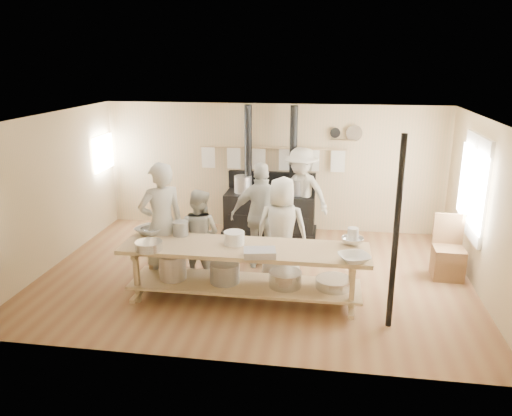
% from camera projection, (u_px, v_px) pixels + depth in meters
% --- Properties ---
extents(ground, '(7.00, 7.00, 0.00)m').
position_uv_depth(ground, '(254.00, 275.00, 8.32)').
color(ground, brown).
rests_on(ground, ground).
extents(room_shell, '(7.00, 7.00, 7.00)m').
position_uv_depth(room_shell, '(254.00, 180.00, 7.85)').
color(room_shell, tan).
rests_on(room_shell, ground).
extents(window_right, '(0.09, 1.50, 1.65)m').
position_uv_depth(window_right, '(474.00, 187.00, 7.96)').
color(window_right, beige).
rests_on(window_right, ground).
extents(left_opening, '(0.00, 0.90, 0.90)m').
position_uv_depth(left_opening, '(103.00, 153.00, 10.25)').
color(left_opening, white).
rests_on(left_opening, ground).
extents(stove, '(1.90, 0.75, 2.60)m').
position_uv_depth(stove, '(270.00, 209.00, 10.18)').
color(stove, black).
rests_on(stove, ground).
extents(towel_rail, '(3.00, 0.04, 0.47)m').
position_uv_depth(towel_rail, '(272.00, 156.00, 10.14)').
color(towel_rail, tan).
rests_on(towel_rail, ground).
extents(back_wall_shelf, '(0.63, 0.14, 0.32)m').
position_uv_depth(back_wall_shelf, '(346.00, 135.00, 9.84)').
color(back_wall_shelf, tan).
rests_on(back_wall_shelf, ground).
extents(prep_table, '(3.60, 0.90, 0.85)m').
position_uv_depth(prep_table, '(244.00, 267.00, 7.32)').
color(prep_table, tan).
rests_on(prep_table, ground).
extents(support_post, '(0.08, 0.08, 2.60)m').
position_uv_depth(support_post, '(396.00, 235.00, 6.37)').
color(support_post, black).
rests_on(support_post, ground).
extents(cook_far_left, '(0.86, 0.82, 1.97)m').
position_uv_depth(cook_far_left, '(162.00, 224.00, 7.78)').
color(cook_far_left, '#BBB9A6').
rests_on(cook_far_left, ground).
extents(cook_left, '(0.85, 0.74, 1.50)m').
position_uv_depth(cook_left, '(199.00, 234.00, 8.01)').
color(cook_left, '#BBB9A6').
rests_on(cook_left, ground).
extents(cook_center, '(0.84, 0.55, 1.69)m').
position_uv_depth(cook_center, '(282.00, 229.00, 7.97)').
color(cook_center, '#BBB9A6').
rests_on(cook_center, ground).
extents(cook_right, '(1.12, 0.59, 1.83)m').
position_uv_depth(cook_right, '(262.00, 216.00, 8.42)').
color(cook_right, '#BBB9A6').
rests_on(cook_right, ground).
extents(cook_by_window, '(1.35, 1.09, 1.82)m').
position_uv_depth(cook_by_window, '(301.00, 193.00, 9.81)').
color(cook_by_window, '#BBB9A6').
rests_on(cook_by_window, ground).
extents(chair, '(0.49, 0.49, 1.03)m').
position_uv_depth(chair, '(448.00, 260.00, 8.16)').
color(chair, brown).
rests_on(chair, ground).
extents(bowl_white_a, '(0.55, 0.55, 0.11)m').
position_uv_depth(bowl_white_a, '(150.00, 230.00, 7.74)').
color(bowl_white_a, white).
rests_on(bowl_white_a, prep_table).
extents(bowl_steel_a, '(0.39, 0.39, 0.09)m').
position_uv_depth(bowl_steel_a, '(150.00, 231.00, 7.75)').
color(bowl_steel_a, silver).
rests_on(bowl_steel_a, prep_table).
extents(bowl_white_b, '(0.54, 0.54, 0.10)m').
position_uv_depth(bowl_white_b, '(354.00, 258.00, 6.68)').
color(bowl_white_b, white).
rests_on(bowl_white_b, prep_table).
extents(bowl_steel_b, '(0.34, 0.34, 0.10)m').
position_uv_depth(bowl_steel_b, '(352.00, 241.00, 7.30)').
color(bowl_steel_b, silver).
rests_on(bowl_steel_b, prep_table).
extents(roasting_pan, '(0.48, 0.37, 0.10)m').
position_uv_depth(roasting_pan, '(260.00, 253.00, 6.86)').
color(roasting_pan, '#B2B2B7').
rests_on(roasting_pan, prep_table).
extents(mixing_bowl_large, '(0.51, 0.51, 0.12)m').
position_uv_depth(mixing_bowl_large, '(149.00, 246.00, 7.09)').
color(mixing_bowl_large, silver).
rests_on(mixing_bowl_large, prep_table).
extents(bucket_galv, '(0.32, 0.32, 0.22)m').
position_uv_depth(bucket_galv, '(180.00, 228.00, 7.66)').
color(bucket_galv, gray).
rests_on(bucket_galv, prep_table).
extents(deep_bowl_enamel, '(0.36, 0.36, 0.19)m').
position_uv_depth(deep_bowl_enamel, '(234.00, 238.00, 7.30)').
color(deep_bowl_enamel, white).
rests_on(deep_bowl_enamel, prep_table).
extents(pitcher, '(0.20, 0.20, 0.25)m').
position_uv_depth(pitcher, '(353.00, 236.00, 7.28)').
color(pitcher, white).
rests_on(pitcher, prep_table).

